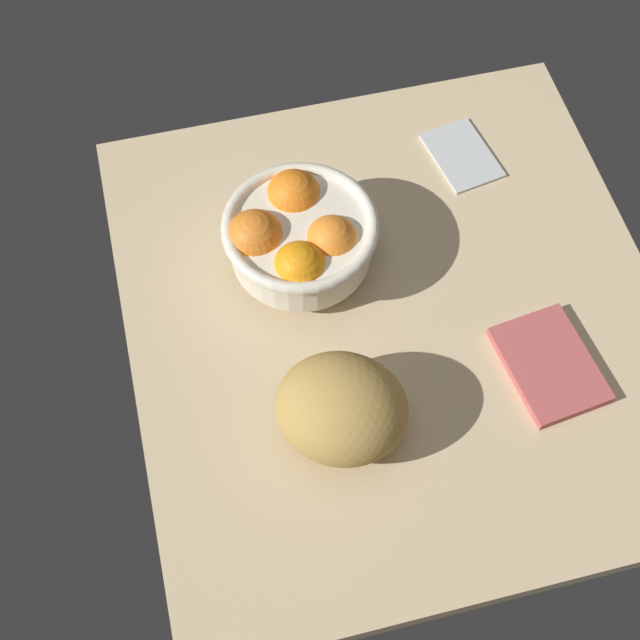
# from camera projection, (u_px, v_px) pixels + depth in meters

# --- Properties ---
(ground_plane) EXTENTS (0.72, 0.67, 0.03)m
(ground_plane) POSITION_uv_depth(u_px,v_px,m) (395.00, 319.00, 1.12)
(ground_plane) COLOR #D0B68A
(fruit_bowl) EXTENTS (0.19, 0.19, 0.10)m
(fruit_bowl) POSITION_uv_depth(u_px,v_px,m) (298.00, 237.00, 1.09)
(fruit_bowl) COLOR silver
(fruit_bowl) RESTS_ON ground
(bread_loaf) EXTENTS (0.19, 0.20, 0.10)m
(bread_loaf) POSITION_uv_depth(u_px,v_px,m) (342.00, 408.00, 0.99)
(bread_loaf) COLOR #B48E46
(bread_loaf) RESTS_ON ground
(napkin_folded) EXTENTS (0.12, 0.10, 0.01)m
(napkin_folded) POSITION_uv_depth(u_px,v_px,m) (462.00, 154.00, 1.23)
(napkin_folded) COLOR silver
(napkin_folded) RESTS_ON ground
(napkin_spare) EXTENTS (0.15, 0.12, 0.01)m
(napkin_spare) POSITION_uv_depth(u_px,v_px,m) (549.00, 365.00, 1.07)
(napkin_spare) COLOR #B95351
(napkin_spare) RESTS_ON ground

